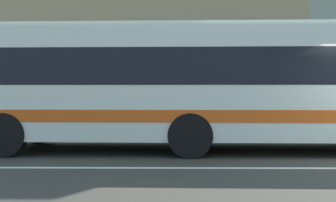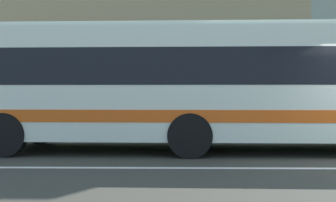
% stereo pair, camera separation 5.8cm
% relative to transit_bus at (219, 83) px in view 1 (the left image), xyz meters
% --- Properties ---
extents(apartment_block_left, '(20.74, 8.49, 11.95)m').
position_rel_transit_bus_xyz_m(apartment_block_left, '(-5.98, 10.74, 4.28)').
color(apartment_block_left, tan).
rests_on(apartment_block_left, ground_plane).
extents(transit_bus, '(11.92, 2.92, 3.07)m').
position_rel_transit_bus_xyz_m(transit_bus, '(0.00, 0.00, 0.00)').
color(transit_bus, silver).
rests_on(transit_bus, ground_plane).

